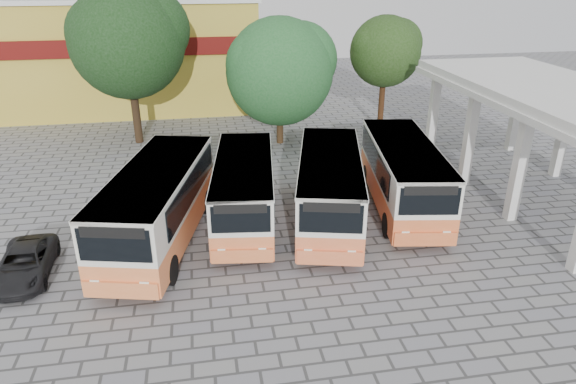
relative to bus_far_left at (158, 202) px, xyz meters
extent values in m
plane|color=gray|center=(7.44, -2.27, -1.84)|extent=(90.00, 90.00, 0.00)
cube|color=silver|center=(15.29, 8.23, 0.66)|extent=(0.45, 0.45, 5.00)
cube|color=silver|center=(20.59, 8.23, 0.66)|extent=(0.45, 0.45, 5.00)
cube|color=silver|center=(17.94, 1.73, 3.36)|extent=(6.60, 15.60, 0.40)
cube|color=silver|center=(17.94, 1.73, 3.01)|extent=(6.80, 15.80, 0.30)
cube|color=gold|center=(-3.56, 23.73, 2.16)|extent=(20.00, 10.00, 8.00)
cube|color=#590C0A|center=(-3.56, 18.63, 3.36)|extent=(20.00, 0.20, 1.20)
cube|color=orange|center=(0.00, 0.01, -0.85)|extent=(4.63, 9.15, 1.15)
cube|color=silver|center=(0.00, 0.01, 0.53)|extent=(4.63, 9.15, 1.61)
cube|color=silver|center=(0.00, 0.01, 1.28)|extent=(4.68, 9.16, 0.13)
cube|color=black|center=(-1.34, 0.01, 0.55)|extent=(1.75, 7.05, 1.15)
cube|color=black|center=(1.34, 0.01, 0.55)|extent=(1.75, 7.05, 1.15)
cube|color=black|center=(0.00, -4.40, 0.55)|extent=(2.30, 0.60, 1.15)
cube|color=black|center=(0.00, -4.40, 1.01)|extent=(2.04, 0.55, 0.37)
cylinder|color=black|center=(-1.18, -2.84, -1.29)|extent=(0.31, 1.10, 1.10)
cylinder|color=black|center=(1.18, -2.84, -1.29)|extent=(0.31, 1.10, 1.10)
cylinder|color=black|center=(-1.18, 2.86, -1.29)|extent=(0.31, 1.10, 1.10)
cylinder|color=black|center=(1.18, 2.86, -1.29)|extent=(0.31, 1.10, 1.10)
cube|color=orange|center=(3.56, 1.25, -0.94)|extent=(3.33, 8.15, 1.04)
cube|color=silver|center=(3.56, 1.25, 0.30)|extent=(3.33, 8.15, 1.46)
cube|color=silver|center=(3.56, 1.25, 0.97)|extent=(3.38, 8.16, 0.12)
cube|color=black|center=(2.35, 1.25, 0.32)|extent=(0.85, 6.49, 1.04)
cube|color=black|center=(4.77, 1.25, 0.32)|extent=(0.85, 6.49, 1.04)
cube|color=black|center=(3.56, -2.73, 0.32)|extent=(2.12, 0.31, 1.04)
cube|color=black|center=(3.56, -2.73, 0.73)|extent=(1.88, 0.29, 0.34)
cylinder|color=black|center=(2.49, -1.32, -1.35)|extent=(0.28, 0.99, 0.99)
cylinder|color=black|center=(4.63, -1.32, -1.35)|extent=(0.28, 0.99, 0.99)
cylinder|color=black|center=(2.49, 3.83, -1.35)|extent=(0.28, 0.99, 0.99)
cylinder|color=black|center=(4.63, 3.83, -1.35)|extent=(0.28, 0.99, 0.99)
cube|color=orange|center=(7.18, 0.65, -0.89)|extent=(4.42, 8.74, 1.10)
cube|color=silver|center=(7.18, 0.65, 0.43)|extent=(4.42, 8.74, 1.54)
cube|color=silver|center=(7.18, 0.65, 1.14)|extent=(4.47, 8.75, 0.13)
cube|color=black|center=(5.90, 0.65, 0.44)|extent=(1.68, 6.73, 1.10)
cube|color=black|center=(8.46, 0.65, 0.44)|extent=(1.68, 6.73, 1.10)
cube|color=black|center=(7.18, -3.56, 0.44)|extent=(2.20, 0.58, 1.10)
cube|color=black|center=(7.18, -3.56, 0.88)|extent=(1.95, 0.53, 0.36)
cylinder|color=black|center=(6.05, -2.07, -1.32)|extent=(0.29, 1.05, 1.05)
cylinder|color=black|center=(8.31, -2.07, -1.32)|extent=(0.29, 1.05, 1.05)
cylinder|color=black|center=(6.05, 3.38, -1.32)|extent=(0.29, 1.05, 1.05)
cylinder|color=black|center=(8.31, 3.38, -1.32)|extent=(0.29, 1.05, 1.05)
cube|color=orange|center=(10.85, 1.47, -0.88)|extent=(3.86, 8.79, 1.11)
cube|color=silver|center=(10.85, 1.47, 0.46)|extent=(3.86, 8.79, 1.56)
cube|color=silver|center=(10.85, 1.47, 1.17)|extent=(3.91, 8.79, 0.13)
cube|color=black|center=(9.56, 1.47, 0.47)|extent=(1.16, 6.92, 1.11)
cube|color=black|center=(12.15, 1.47, 0.47)|extent=(1.16, 6.92, 1.11)
cube|color=black|center=(10.85, -2.80, 0.47)|extent=(2.26, 0.41, 1.11)
cube|color=black|center=(10.85, -2.80, 0.92)|extent=(2.00, 0.38, 0.36)
cylinder|color=black|center=(9.71, -1.29, -1.31)|extent=(0.30, 1.06, 1.06)
cylinder|color=black|center=(12.00, -1.29, -1.31)|extent=(0.30, 1.06, 1.06)
cylinder|color=black|center=(9.71, 4.23, -1.31)|extent=(0.30, 1.06, 1.06)
cylinder|color=black|center=(12.00, 4.23, -1.31)|extent=(0.30, 1.06, 1.06)
cylinder|color=#322214|center=(-2.07, 13.62, 0.43)|extent=(0.50, 0.50, 4.55)
sphere|color=black|center=(-2.07, 13.62, 4.42)|extent=(6.78, 6.78, 6.78)
sphere|color=black|center=(-0.71, 13.92, 5.10)|extent=(4.75, 4.75, 4.75)
sphere|color=black|center=(-3.26, 13.42, 4.93)|extent=(4.41, 4.41, 4.41)
cylinder|color=#3B2816|center=(6.83, 11.96, -0.08)|extent=(0.42, 0.42, 3.53)
sphere|color=#1B5221|center=(6.83, 11.96, 2.67)|extent=(6.52, 6.52, 6.52)
sphere|color=#1B5221|center=(8.13, 12.26, 3.32)|extent=(4.56, 4.56, 4.56)
sphere|color=#1B5221|center=(5.68, 11.76, 3.16)|extent=(4.24, 4.24, 4.24)
cylinder|color=#402412|center=(13.95, 13.30, 0.00)|extent=(0.39, 0.39, 3.68)
sphere|color=#1A360D|center=(13.95, 13.30, 3.48)|extent=(4.56, 4.56, 4.56)
sphere|color=#1A360D|center=(14.87, 13.60, 3.94)|extent=(3.20, 3.20, 3.20)
sphere|color=#1A360D|center=(13.15, 13.10, 3.83)|extent=(2.97, 2.97, 2.97)
imported|color=black|center=(-4.75, -1.66, -1.30)|extent=(1.95, 3.97, 1.08)
camera|label=1|loc=(1.93, -19.00, 8.63)|focal=32.00mm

